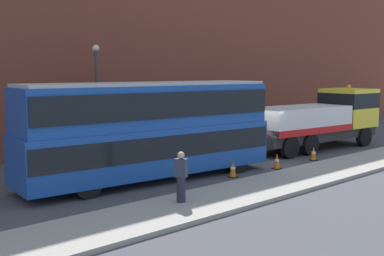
{
  "coord_description": "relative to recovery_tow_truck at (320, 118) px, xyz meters",
  "views": [
    {
      "loc": [
        -17.9,
        -15.61,
        4.53
      ],
      "look_at": [
        -4.07,
        -0.11,
        2.0
      ],
      "focal_mm": 44.28,
      "sensor_mm": 36.0,
      "label": 1
    }
  ],
  "objects": [
    {
      "name": "near_kerb",
      "position": [
        -5.84,
        -4.05,
        -1.68
      ],
      "size": [
        60.0,
        2.8,
        0.15
      ],
      "primitive_type": "cube",
      "color": "gray",
      "rests_on": "ground_plane"
    },
    {
      "name": "street_lamp",
      "position": [
        -11.22,
        5.9,
        1.71
      ],
      "size": [
        0.36,
        0.36,
        5.83
      ],
      "color": "#38383D",
      "rests_on": "ground_plane"
    },
    {
      "name": "traffic_cone_near_bus",
      "position": [
        -9.26,
        -1.86,
        -1.42
      ],
      "size": [
        0.36,
        0.36,
        0.72
      ],
      "color": "orange",
      "rests_on": "ground_plane"
    },
    {
      "name": "traffic_cone_near_truck",
      "position": [
        -3.42,
        -1.94,
        -1.42
      ],
      "size": [
        0.36,
        0.36,
        0.72
      ],
      "color": "orange",
      "rests_on": "ground_plane"
    },
    {
      "name": "pedestrian_onlooker",
      "position": [
        -13.73,
        -3.7,
        -0.77
      ],
      "size": [
        0.41,
        0.47,
        1.71
      ],
      "rotation": [
        0.0,
        0.0,
        0.44
      ],
      "color": "#232333",
      "rests_on": "near_kerb"
    },
    {
      "name": "traffic_cone_midway",
      "position": [
        -6.48,
        -2.02,
        -1.42
      ],
      "size": [
        0.36,
        0.36,
        0.72
      ],
      "color": "orange",
      "rests_on": "ground_plane"
    },
    {
      "name": "ground_plane",
      "position": [
        -5.84,
        0.15,
        -1.76
      ],
      "size": [
        120.0,
        120.0,
        0.0
      ],
      "primitive_type": "plane",
      "color": "#424247"
    },
    {
      "name": "recovery_tow_truck",
      "position": [
        0.0,
        0.0,
        0.0
      ],
      "size": [
        10.23,
        3.37,
        3.67
      ],
      "rotation": [
        0.0,
        0.0,
        -0.08
      ],
      "color": "#2D2D2D",
      "rests_on": "ground_plane"
    },
    {
      "name": "building_facade",
      "position": [
        -5.84,
        8.1,
        6.31
      ],
      "size": [
        60.0,
        1.5,
        16.0
      ],
      "color": "brown",
      "rests_on": "ground_plane"
    },
    {
      "name": "double_decker_bus",
      "position": [
        -12.19,
        0.04,
        0.47
      ],
      "size": [
        11.18,
        3.45,
        4.06
      ],
      "rotation": [
        0.0,
        0.0,
        -0.08
      ],
      "color": "#19479E",
      "rests_on": "ground_plane"
    }
  ]
}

